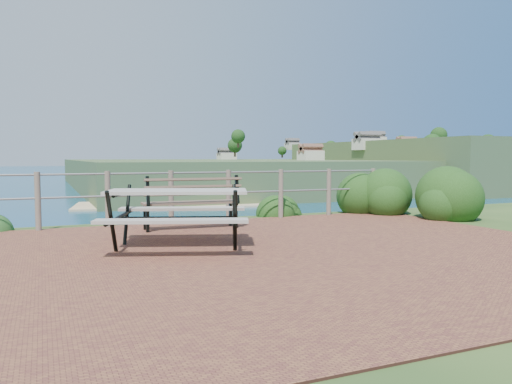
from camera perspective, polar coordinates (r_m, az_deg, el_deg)
ground at (r=6.40m, az=-2.48°, el=-7.41°), size 10.00×7.00×0.12m
ocean at (r=205.88m, az=-22.70°, el=3.34°), size 1200.00×1200.00×0.00m
safety_railing at (r=9.51m, az=-9.68°, el=-0.24°), size 9.40×0.10×1.00m
distant_bay at (r=272.39m, az=16.81°, el=3.24°), size 290.00×232.36×24.00m
picnic_table at (r=6.96m, az=-8.95°, el=-2.29°), size 2.04×1.56×0.80m
park_bench at (r=8.74m, az=-7.46°, el=-0.28°), size 1.69×0.50×0.94m
shrub_right_front at (r=10.89m, az=21.70°, el=-2.97°), size 1.27×1.27×1.81m
shrub_right_edge at (r=11.59m, az=14.13°, el=-2.39°), size 1.24×1.24×1.77m
shrub_lip_east at (r=11.11m, az=2.70°, el=-2.55°), size 0.87×0.87×0.65m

